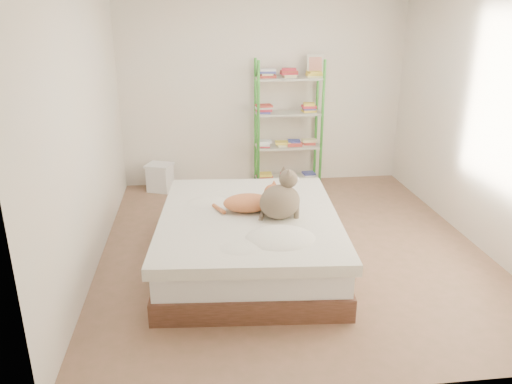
{
  "coord_description": "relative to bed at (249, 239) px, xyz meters",
  "views": [
    {
      "loc": [
        -0.91,
        -4.55,
        2.29
      ],
      "look_at": [
        -0.36,
        -0.04,
        0.62
      ],
      "focal_mm": 35.0,
      "sensor_mm": 36.0,
      "label": 1
    }
  ],
  "objects": [
    {
      "name": "room",
      "position": [
        0.46,
        0.34,
        1.04
      ],
      "size": [
        3.81,
        4.21,
        2.61
      ],
      "color": "#946953",
      "rests_on": "ground"
    },
    {
      "name": "bed",
      "position": [
        0.0,
        0.0,
        0.0
      ],
      "size": [
        1.78,
        2.15,
        0.52
      ],
      "rotation": [
        0.0,
        0.0,
        -0.08
      ],
      "color": "brown",
      "rests_on": "ground"
    },
    {
      "name": "orange_cat",
      "position": [
        -0.01,
        0.06,
        0.37
      ],
      "size": [
        0.55,
        0.31,
        0.22
      ],
      "primitive_type": null,
      "rotation": [
        0.0,
        0.0,
        -0.03
      ],
      "color": "#E7854E",
      "rests_on": "bed"
    },
    {
      "name": "grey_cat",
      "position": [
        0.26,
        -0.13,
        0.49
      ],
      "size": [
        0.47,
        0.42,
        0.46
      ],
      "primitive_type": null,
      "rotation": [
        0.0,
        0.0,
        1.82
      ],
      "color": "#71644F",
      "rests_on": "bed"
    },
    {
      "name": "shelf_unit",
      "position": [
        0.77,
        2.22,
        0.55
      ],
      "size": [
        0.9,
        0.36,
        1.74
      ],
      "color": "green",
      "rests_on": "ground"
    },
    {
      "name": "cardboard_box",
      "position": [
        0.68,
        1.1,
        -0.1
      ],
      "size": [
        0.51,
        0.51,
        0.37
      ],
      "rotation": [
        0.0,
        0.0,
        -0.19
      ],
      "color": "olive",
      "rests_on": "ground"
    },
    {
      "name": "white_bin",
      "position": [
        -0.96,
        2.19,
        -0.07
      ],
      "size": [
        0.4,
        0.38,
        0.37
      ],
      "rotation": [
        0.0,
        0.0,
        -0.38
      ],
      "color": "white",
      "rests_on": "ground"
    }
  ]
}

